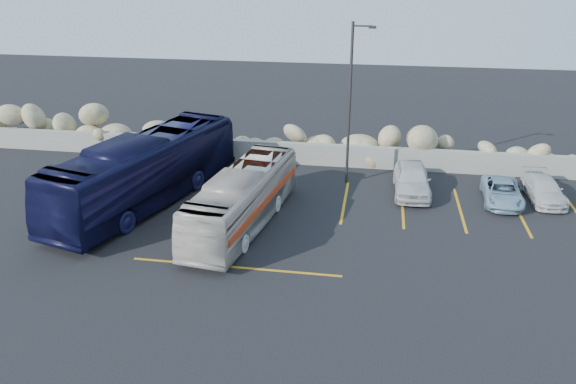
% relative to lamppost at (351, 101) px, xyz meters
% --- Properties ---
extents(ground, '(90.00, 90.00, 0.00)m').
position_rel_lamppost_xyz_m(ground, '(-2.56, -9.50, -4.30)').
color(ground, black).
rests_on(ground, ground).
extents(seawall, '(60.00, 0.40, 1.20)m').
position_rel_lamppost_xyz_m(seawall, '(-2.56, 2.50, -3.70)').
color(seawall, gray).
rests_on(seawall, ground).
extents(riprap_pile, '(54.00, 2.80, 2.60)m').
position_rel_lamppost_xyz_m(riprap_pile, '(-2.56, 3.70, -3.00)').
color(riprap_pile, '#928160').
rests_on(riprap_pile, ground).
extents(parking_lines, '(18.16, 9.36, 0.01)m').
position_rel_lamppost_xyz_m(parking_lines, '(2.09, -3.93, -4.29)').
color(parking_lines, orange).
rests_on(parking_lines, ground).
extents(lamppost, '(1.14, 0.18, 8.00)m').
position_rel_lamppost_xyz_m(lamppost, '(0.00, 0.00, 0.00)').
color(lamppost, '#322F2C').
rests_on(lamppost, ground).
extents(vintage_bus, '(3.30, 9.09, 2.47)m').
position_rel_lamppost_xyz_m(vintage_bus, '(-4.10, -5.66, -3.06)').
color(vintage_bus, beige).
rests_on(vintage_bus, ground).
extents(tour_coach, '(5.71, 11.89, 3.23)m').
position_rel_lamppost_xyz_m(tour_coach, '(-9.11, -4.01, -2.68)').
color(tour_coach, black).
rests_on(tour_coach, ground).
extents(car_a, '(1.80, 4.27, 1.44)m').
position_rel_lamppost_xyz_m(car_a, '(3.18, -0.86, -3.57)').
color(car_a, silver).
rests_on(car_a, ground).
extents(car_c, '(1.66, 3.72, 1.06)m').
position_rel_lamppost_xyz_m(car_c, '(9.34, -0.68, -3.77)').
color(car_c, silver).
rests_on(car_c, ground).
extents(car_d, '(1.90, 3.76, 1.02)m').
position_rel_lamppost_xyz_m(car_d, '(7.35, -1.30, -3.79)').
color(car_d, '#83A3BA').
rests_on(car_d, ground).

